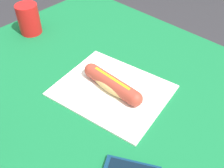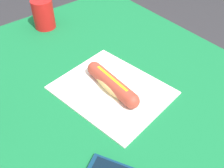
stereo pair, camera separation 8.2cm
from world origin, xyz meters
name	(u,v)px [view 1 (the left image)]	position (x,y,z in m)	size (l,w,h in m)	color
dining_table	(103,119)	(0.00, 0.00, 0.64)	(1.18, 1.01, 0.77)	brown
paper_wrapper	(112,90)	(-0.02, -0.03, 0.77)	(0.34, 0.27, 0.01)	white
hot_dog	(112,84)	(-0.02, -0.03, 0.80)	(0.23, 0.06, 0.05)	#DBB26B
drinking_cup	(29,19)	(0.46, -0.06, 0.83)	(0.09, 0.09, 0.12)	red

